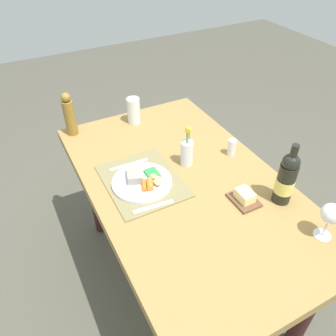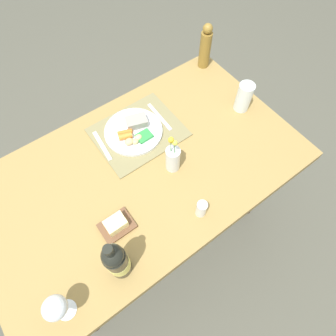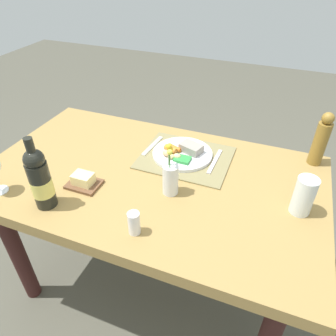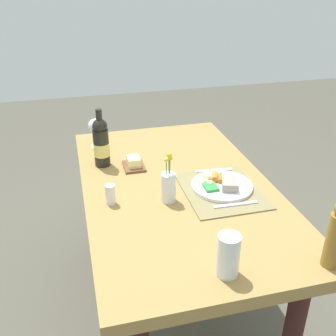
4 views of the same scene
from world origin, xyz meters
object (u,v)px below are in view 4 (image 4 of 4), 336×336
object	(u,v)px
knife	(214,170)
water_tumbler	(227,258)
fork	(236,204)
salt_shaker	(110,194)
dining_table	(177,204)
wine_bottle	(101,143)
wine_glass	(95,127)
pepper_mill	(336,236)
dinner_plate	(222,185)
butter_dish	(134,163)
flower_vase	(169,186)

from	to	relation	value
knife	water_tumbler	size ratio (longest dim) A/B	1.20
fork	salt_shaker	world-z (taller)	salt_shaker
dining_table	fork	distance (m)	0.32
dining_table	wine_bottle	bearing A→B (deg)	46.72
wine_glass	fork	bearing A→B (deg)	-146.19
dining_table	pepper_mill	xyz separation A→B (m)	(-0.64, -0.35, 0.22)
wine_glass	water_tumbler	xyz separation A→B (m)	(-1.10, -0.31, -0.05)
wine_glass	wine_bottle	distance (m)	0.22
dinner_plate	pepper_mill	xyz separation A→B (m)	(-0.56, -0.17, 0.10)
fork	butter_dish	world-z (taller)	butter_dish
wine_bottle	water_tumbler	xyz separation A→B (m)	(-0.88, -0.30, -0.05)
fork	butter_dish	size ratio (longest dim) A/B	1.48
fork	knife	size ratio (longest dim) A/B	1.08
wine_glass	water_tumbler	bearing A→B (deg)	-164.43
salt_shaker	wine_bottle	distance (m)	0.37
flower_vase	water_tumbler	bearing A→B (deg)	-171.86
fork	water_tumbler	world-z (taller)	water_tumbler
wine_glass	wine_bottle	size ratio (longest dim) A/B	0.56
knife	wine_glass	world-z (taller)	wine_glass
butter_dish	wine_bottle	bearing A→B (deg)	65.21
wine_bottle	salt_shaker	bearing A→B (deg)	179.18
salt_shaker	water_tumbler	world-z (taller)	water_tumbler
wine_bottle	dinner_plate	bearing A→B (deg)	-127.17
butter_dish	wine_glass	world-z (taller)	wine_glass
dinner_plate	butter_dish	size ratio (longest dim) A/B	2.08
butter_dish	wine_glass	bearing A→B (deg)	27.50
dining_table	fork	world-z (taller)	fork
dining_table	dinner_plate	distance (m)	0.23
butter_dish	water_tumbler	size ratio (longest dim) A/B	0.88
dining_table	knife	size ratio (longest dim) A/B	7.99
dinner_plate	salt_shaker	world-z (taller)	salt_shaker
dinner_plate	pepper_mill	size ratio (longest dim) A/B	1.11
dining_table	pepper_mill	bearing A→B (deg)	-151.53
fork	wine_glass	world-z (taller)	wine_glass
butter_dish	wine_glass	distance (m)	0.34
dinner_plate	wine_glass	size ratio (longest dim) A/B	1.68
dining_table	flower_vase	distance (m)	0.22
butter_dish	salt_shaker	size ratio (longest dim) A/B	1.50
pepper_mill	water_tumbler	xyz separation A→B (m)	(0.04, 0.35, -0.05)
dining_table	wine_glass	world-z (taller)	wine_glass
salt_shaker	butter_dish	bearing A→B (deg)	-26.50
knife	wine_bottle	world-z (taller)	wine_bottle
knife	fork	bearing A→B (deg)	-177.93
dining_table	pepper_mill	world-z (taller)	pepper_mill
knife	wine_bottle	distance (m)	0.56
fork	flower_vase	xyz separation A→B (m)	(0.11, 0.26, 0.06)
salt_shaker	wine_glass	xyz separation A→B (m)	(0.59, 0.00, 0.07)
butter_dish	salt_shaker	distance (m)	0.34
pepper_mill	dinner_plate	bearing A→B (deg)	16.55
butter_dish	pepper_mill	bearing A→B (deg)	-149.48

